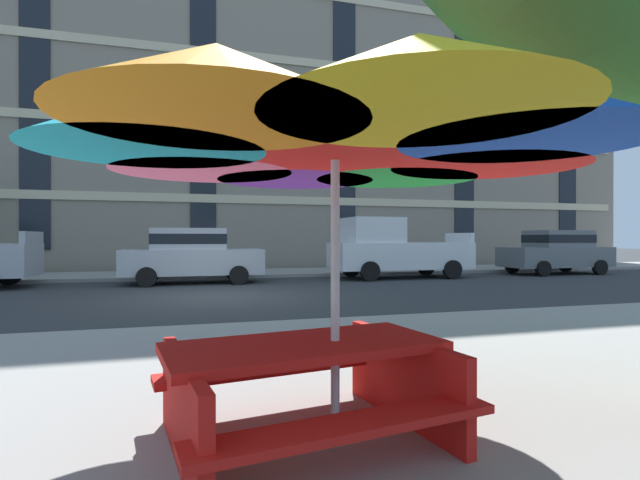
{
  "coord_description": "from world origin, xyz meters",
  "views": [
    {
      "loc": [
        -0.71,
        -11.98,
        1.46
      ],
      "look_at": [
        3.64,
        3.2,
        1.4
      ],
      "focal_mm": 26.24,
      "sensor_mm": 36.0,
      "label": 1
    }
  ],
  "objects_px": {
    "pickup_white": "(394,250)",
    "picnic_table": "(305,385)",
    "sedan_silver": "(192,254)",
    "sedan_gray": "(556,251)",
    "patio_umbrella": "(335,133)"
  },
  "relations": [
    {
      "from": "pickup_white",
      "to": "picnic_table",
      "type": "bearing_deg",
      "value": -117.37
    },
    {
      "from": "pickup_white",
      "to": "patio_umbrella",
      "type": "distance_m",
      "value": 14.25
    },
    {
      "from": "sedan_silver",
      "to": "sedan_gray",
      "type": "distance_m",
      "value": 14.37
    },
    {
      "from": "sedan_silver",
      "to": "sedan_gray",
      "type": "height_order",
      "value": "same"
    },
    {
      "from": "pickup_white",
      "to": "sedan_gray",
      "type": "height_order",
      "value": "pickup_white"
    },
    {
      "from": "pickup_white",
      "to": "picnic_table",
      "type": "relative_size",
      "value": 2.54
    },
    {
      "from": "picnic_table",
      "to": "patio_umbrella",
      "type": "bearing_deg",
      "value": -1.24
    },
    {
      "from": "sedan_gray",
      "to": "picnic_table",
      "type": "relative_size",
      "value": 2.19
    },
    {
      "from": "pickup_white",
      "to": "patio_umbrella",
      "type": "xyz_separation_m",
      "value": [
        -6.37,
        -12.7,
        1.14
      ]
    },
    {
      "from": "patio_umbrella",
      "to": "pickup_white",
      "type": "bearing_deg",
      "value": 63.38
    },
    {
      "from": "sedan_silver",
      "to": "pickup_white",
      "type": "xyz_separation_m",
      "value": [
        7.16,
        0.0,
        0.08
      ]
    },
    {
      "from": "pickup_white",
      "to": "patio_umbrella",
      "type": "bearing_deg",
      "value": -116.62
    },
    {
      "from": "picnic_table",
      "to": "pickup_white",
      "type": "bearing_deg",
      "value": 62.63
    },
    {
      "from": "pickup_white",
      "to": "sedan_gray",
      "type": "distance_m",
      "value": 7.22
    },
    {
      "from": "sedan_gray",
      "to": "patio_umbrella",
      "type": "height_order",
      "value": "patio_umbrella"
    }
  ]
}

